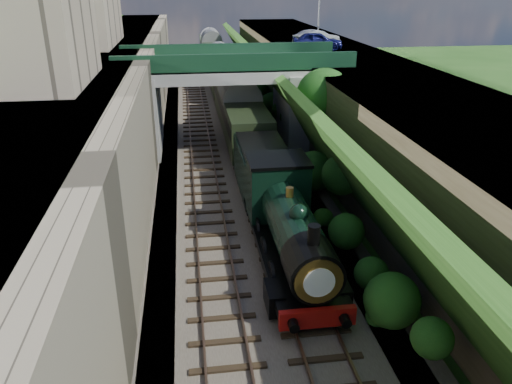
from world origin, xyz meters
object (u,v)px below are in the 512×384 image
lamppost (320,6)px  tender (263,173)px  locomotive (289,228)px  car_blue (317,41)px  road_bridge (239,93)px  tree (325,98)px  car_silver (317,38)px

lamppost → tender: bearing=-112.8°
locomotive → tender: bearing=90.0°
car_blue → locomotive: bearing=171.7°
car_blue → road_bridge: bearing=138.5°
tree → lamppost: 14.47m
road_bridge → tree: 7.05m
locomotive → road_bridge: bearing=90.9°
road_bridge → car_blue: size_ratio=3.81×
tree → locomotive: bearing=-111.2°
lamppost → car_silver: size_ratio=1.46×
lamppost → tender: lamppost is taller
tree → car_silver: car_silver is taller
locomotive → tender: 7.37m
lamppost → car_blue: bearing=-106.6°
car_silver → tender: 20.58m
car_silver → tree: bearing=148.9°
lamppost → locomotive: (-7.62, -25.45, -7.67)m
locomotive → car_blue: bearing=73.3°
road_bridge → car_silver: size_ratio=3.89×
tree → road_bridge: bearing=135.0°
car_silver → road_bridge: bearing=118.6°
road_bridge → tender: (0.26, -9.76, -2.46)m
road_bridge → tender: bearing=-88.5°
car_silver → car_blue: bearing=147.5°
road_bridge → locomotive: 17.27m
tree → car_blue: (2.24, 11.05, 2.32)m
car_blue → locomotive: 24.75m
car_silver → locomotive: 27.31m
car_blue → tender: 18.11m
tree → car_blue: 11.51m
car_silver → lamppost: bearing=173.0°
road_bridge → tender: road_bridge is taller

